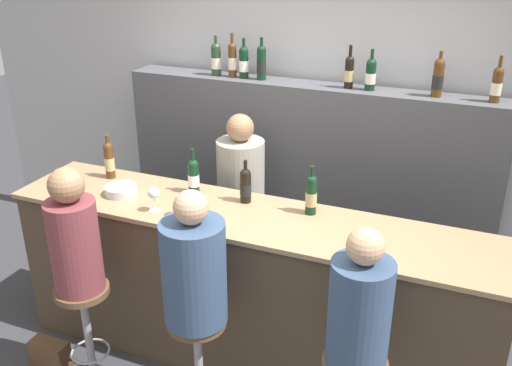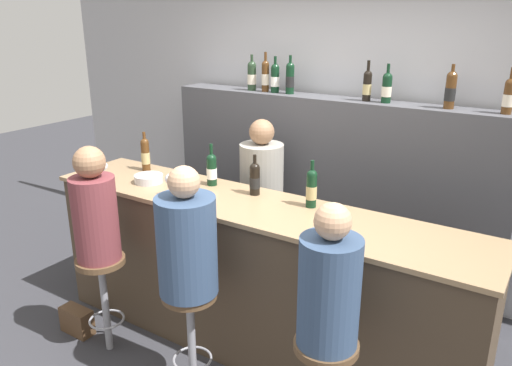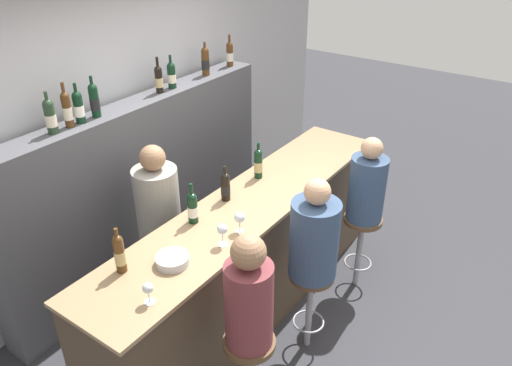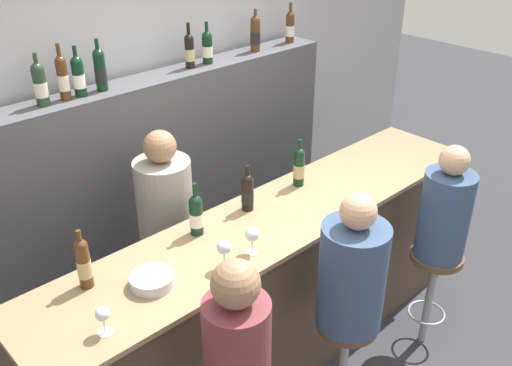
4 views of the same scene
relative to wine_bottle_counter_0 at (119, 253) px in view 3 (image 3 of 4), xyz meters
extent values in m
plane|color=#333338|center=(1.11, -0.46, -1.23)|extent=(16.00, 16.00, 0.00)
cube|color=#B2B2B7|center=(1.11, 1.23, 0.07)|extent=(6.40, 0.05, 2.60)
cube|color=#473828|center=(1.11, -0.17, -0.70)|extent=(3.09, 0.59, 1.06)
cube|color=#997A56|center=(1.11, -0.17, -0.15)|extent=(3.13, 0.63, 0.03)
cube|color=#4C4C51|center=(1.11, 1.00, -0.41)|extent=(2.93, 0.28, 1.64)
cylinder|color=#4C2D14|center=(0.00, 0.00, -0.02)|extent=(0.07, 0.07, 0.23)
cylinder|color=tan|center=(0.00, 0.00, -0.03)|extent=(0.07, 0.07, 0.09)
sphere|color=#4C2D14|center=(0.00, 0.00, 0.09)|extent=(0.07, 0.07, 0.07)
cylinder|color=#4C2D14|center=(0.00, 0.00, 0.14)|extent=(0.02, 0.02, 0.07)
cylinder|color=black|center=(0.66, 0.00, -0.04)|extent=(0.07, 0.07, 0.20)
cylinder|color=white|center=(0.66, 0.00, -0.05)|extent=(0.07, 0.07, 0.08)
sphere|color=black|center=(0.66, 0.00, 0.06)|extent=(0.07, 0.07, 0.07)
cylinder|color=black|center=(0.66, 0.00, 0.13)|extent=(0.02, 0.02, 0.10)
cylinder|color=black|center=(1.03, 0.00, -0.04)|extent=(0.07, 0.07, 0.19)
cylinder|color=black|center=(1.03, 0.00, -0.05)|extent=(0.07, 0.07, 0.08)
sphere|color=black|center=(1.03, 0.00, 0.06)|extent=(0.07, 0.07, 0.07)
cylinder|color=black|center=(1.03, 0.00, 0.11)|extent=(0.02, 0.02, 0.08)
cylinder|color=black|center=(1.47, 0.00, -0.03)|extent=(0.07, 0.07, 0.22)
cylinder|color=tan|center=(1.47, 0.00, -0.04)|extent=(0.07, 0.07, 0.09)
sphere|color=black|center=(1.47, 0.00, 0.08)|extent=(0.07, 0.07, 0.07)
cylinder|color=black|center=(1.47, 0.00, 0.14)|extent=(0.02, 0.02, 0.08)
cylinder|color=#233823|center=(0.35, 1.00, 0.52)|extent=(0.08, 0.08, 0.22)
cylinder|color=beige|center=(0.35, 1.00, 0.51)|extent=(0.08, 0.08, 0.09)
sphere|color=#233823|center=(0.35, 1.00, 0.62)|extent=(0.08, 0.08, 0.08)
cylinder|color=#233823|center=(0.35, 1.00, 0.68)|extent=(0.02, 0.02, 0.08)
cylinder|color=#4C2D14|center=(0.49, 1.00, 0.53)|extent=(0.06, 0.06, 0.23)
cylinder|color=beige|center=(0.49, 1.00, 0.51)|extent=(0.07, 0.07, 0.09)
sphere|color=#4C2D14|center=(0.49, 1.00, 0.64)|extent=(0.06, 0.06, 0.06)
cylinder|color=#4C2D14|center=(0.49, 1.00, 0.70)|extent=(0.02, 0.02, 0.09)
cylinder|color=black|center=(0.59, 1.00, 0.51)|extent=(0.07, 0.07, 0.21)
cylinder|color=white|center=(0.59, 1.00, 0.50)|extent=(0.07, 0.07, 0.08)
sphere|color=black|center=(0.59, 1.00, 0.62)|extent=(0.07, 0.07, 0.07)
cylinder|color=black|center=(0.59, 1.00, 0.67)|extent=(0.02, 0.02, 0.08)
cylinder|color=black|center=(0.74, 1.00, 0.52)|extent=(0.07, 0.07, 0.23)
cylinder|color=black|center=(0.74, 1.00, 0.51)|extent=(0.07, 0.07, 0.09)
sphere|color=black|center=(0.74, 1.00, 0.64)|extent=(0.07, 0.07, 0.07)
cylinder|color=black|center=(0.74, 1.00, 0.69)|extent=(0.02, 0.02, 0.08)
cylinder|color=black|center=(1.42, 1.00, 0.51)|extent=(0.06, 0.06, 0.20)
cylinder|color=tan|center=(1.42, 1.00, 0.50)|extent=(0.07, 0.07, 0.08)
sphere|color=black|center=(1.42, 1.00, 0.61)|extent=(0.06, 0.06, 0.06)
cylinder|color=black|center=(1.42, 1.00, 0.67)|extent=(0.02, 0.02, 0.10)
cylinder|color=black|center=(1.57, 1.00, 0.50)|extent=(0.07, 0.07, 0.19)
cylinder|color=beige|center=(1.57, 1.00, 0.50)|extent=(0.07, 0.07, 0.08)
sphere|color=black|center=(1.57, 1.00, 0.60)|extent=(0.07, 0.07, 0.07)
cylinder|color=black|center=(1.57, 1.00, 0.66)|extent=(0.02, 0.02, 0.09)
cylinder|color=#4C2D14|center=(2.03, 1.00, 0.52)|extent=(0.07, 0.07, 0.23)
cylinder|color=black|center=(2.03, 1.00, 0.51)|extent=(0.08, 0.08, 0.09)
sphere|color=#4C2D14|center=(2.03, 1.00, 0.64)|extent=(0.07, 0.07, 0.07)
cylinder|color=#4C2D14|center=(2.03, 1.00, 0.69)|extent=(0.02, 0.02, 0.07)
cylinder|color=#4C2D14|center=(2.41, 1.00, 0.51)|extent=(0.07, 0.07, 0.20)
cylinder|color=beige|center=(2.41, 1.00, 0.50)|extent=(0.07, 0.07, 0.08)
sphere|color=#4C2D14|center=(2.41, 1.00, 0.61)|extent=(0.07, 0.07, 0.07)
cylinder|color=#4C2D14|center=(2.41, 1.00, 0.67)|extent=(0.02, 0.02, 0.09)
cylinder|color=silver|center=(-0.10, -0.34, -0.13)|extent=(0.07, 0.07, 0.00)
cylinder|color=silver|center=(-0.10, -0.34, -0.09)|extent=(0.01, 0.01, 0.07)
sphere|color=silver|center=(-0.10, -0.34, -0.03)|extent=(0.06, 0.06, 0.06)
cylinder|color=silver|center=(0.57, -0.34, -0.13)|extent=(0.07, 0.07, 0.00)
cylinder|color=silver|center=(0.57, -0.34, -0.09)|extent=(0.01, 0.01, 0.09)
sphere|color=silver|center=(0.57, -0.34, -0.01)|extent=(0.07, 0.07, 0.07)
cylinder|color=silver|center=(0.76, -0.34, -0.13)|extent=(0.06, 0.06, 0.00)
cylinder|color=silver|center=(0.76, -0.34, -0.09)|extent=(0.01, 0.01, 0.08)
sphere|color=silver|center=(0.76, -0.34, -0.02)|extent=(0.08, 0.08, 0.08)
cylinder|color=#B7B7BC|center=(0.23, -0.21, -0.11)|extent=(0.21, 0.21, 0.06)
cylinder|color=brown|center=(0.28, -0.76, -0.53)|extent=(0.33, 0.33, 0.04)
cylinder|color=brown|center=(0.28, -0.76, -0.22)|extent=(0.29, 0.29, 0.57)
sphere|color=#936B4C|center=(0.28, -0.76, 0.16)|extent=(0.21, 0.21, 0.21)
cylinder|color=gray|center=(1.06, -0.76, -0.89)|extent=(0.05, 0.05, 0.68)
torus|color=gray|center=(1.06, -0.76, -0.99)|extent=(0.25, 0.25, 0.02)
cylinder|color=brown|center=(1.06, -0.76, -0.53)|extent=(0.33, 0.33, 0.04)
cylinder|color=#334766|center=(1.06, -0.76, -0.21)|extent=(0.35, 0.35, 0.59)
sphere|color=tan|center=(1.06, -0.76, 0.17)|extent=(0.18, 0.18, 0.18)
cylinder|color=gray|center=(1.95, -0.76, -0.89)|extent=(0.05, 0.05, 0.68)
torus|color=gray|center=(1.95, -0.76, -0.99)|extent=(0.25, 0.25, 0.02)
cylinder|color=brown|center=(1.95, -0.76, -0.53)|extent=(0.33, 0.33, 0.04)
cylinder|color=#334766|center=(1.95, -0.76, -0.23)|extent=(0.31, 0.31, 0.57)
sphere|color=tan|center=(1.95, -0.76, 0.15)|extent=(0.18, 0.18, 0.18)
cylinder|color=gray|center=(0.78, 0.49, -0.57)|extent=(0.35, 0.35, 1.31)
sphere|color=#936B4C|center=(0.78, 0.49, 0.18)|extent=(0.20, 0.20, 0.20)
camera|label=1|loc=(2.35, -3.02, 1.45)|focal=40.00mm
camera|label=2|loc=(2.81, -2.72, 1.05)|focal=35.00mm
camera|label=3|loc=(-1.50, -2.06, 1.84)|focal=35.00mm
camera|label=4|loc=(-0.88, -2.12, 1.59)|focal=40.00mm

